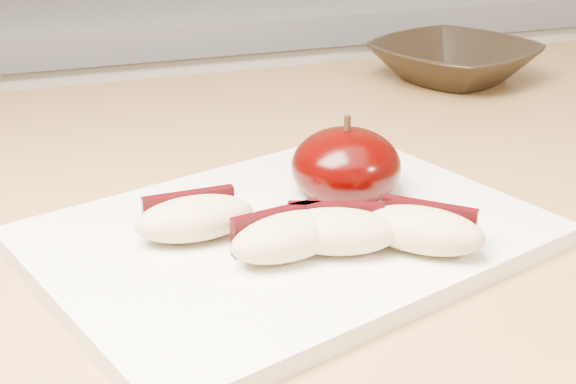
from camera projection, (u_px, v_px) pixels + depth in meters
name	position (u px, v px, depth m)	size (l,w,h in m)	color
back_cabinet	(158.00, 258.00, 1.40)	(2.40, 0.62, 0.94)	silver
cutting_board	(288.00, 236.00, 0.52)	(0.31, 0.23, 0.01)	silver
apple_half	(346.00, 166.00, 0.56)	(0.09, 0.09, 0.06)	black
apple_wedge_a	(194.00, 217.00, 0.50)	(0.08, 0.04, 0.03)	tan
apple_wedge_b	(288.00, 236.00, 0.48)	(0.08, 0.05, 0.03)	tan
apple_wedge_c	(336.00, 230.00, 0.48)	(0.08, 0.06, 0.03)	tan
apple_wedge_d	(423.00, 229.00, 0.49)	(0.08, 0.08, 0.03)	tan
bowl	(454.00, 62.00, 0.87)	(0.17, 0.17, 0.04)	black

